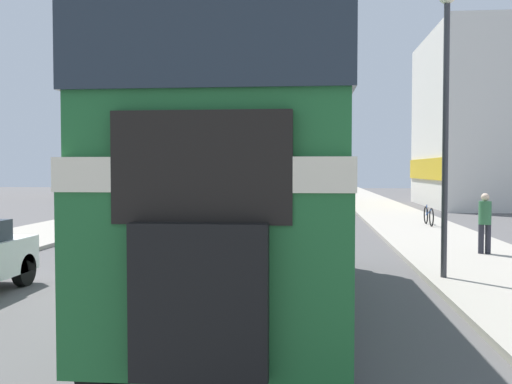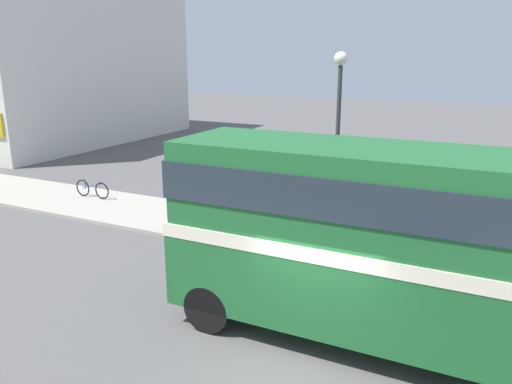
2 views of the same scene
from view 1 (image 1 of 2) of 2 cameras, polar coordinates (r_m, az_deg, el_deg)
ground_plane at (r=11.23m, az=-8.35°, el=-9.64°), size 120.00×120.00×0.00m
double_decker_bus at (r=9.38m, az=-0.01°, el=3.35°), size 2.53×9.76×4.18m
bus_distant at (r=35.36m, az=2.80°, el=2.50°), size 2.48×10.59×4.09m
pedestrian_walking at (r=15.97m, az=21.91°, el=-2.57°), size 0.32×0.32×1.58m
bicycle_on_pavement at (r=23.40m, az=16.88°, el=-2.30°), size 0.05×1.76×0.78m
street_lamp at (r=12.24m, az=18.47°, el=9.87°), size 0.36×0.36×5.86m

